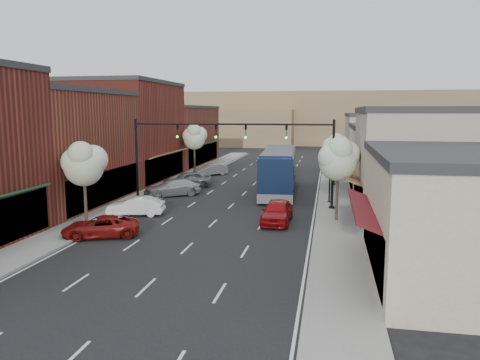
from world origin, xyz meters
The scene contains 29 objects.
ground centered at (0.00, 0.00, 0.00)m, with size 160.00×160.00×0.00m, color black.
sidewalk_left centered at (-8.40, 18.50, 0.07)m, with size 2.80×73.00×0.15m, color gray.
sidewalk_right centered at (8.40, 18.50, 0.07)m, with size 2.80×73.00×0.15m, color gray.
curb_left centered at (-7.00, 18.50, 0.07)m, with size 0.25×73.00×0.17m, color gray.
curb_right centered at (7.00, 18.50, 0.07)m, with size 0.25×73.00×0.17m, color gray.
bldg_left_midnear centered at (-14.23, 6.00, 4.66)m, with size 10.14×14.10×9.40m.
bldg_left_midfar centered at (-14.24, 20.00, 5.40)m, with size 10.14×14.10×10.90m.
bldg_left_far centered at (-14.22, 36.00, 4.16)m, with size 10.14×18.10×8.40m.
bldg_right_near centered at (13.69, -6.00, 2.92)m, with size 9.14×12.10×5.90m.
bldg_right_midnear centered at (13.72, 6.00, 3.91)m, with size 9.14×12.10×7.90m.
bldg_right_midfar centered at (13.70, 18.00, 3.17)m, with size 9.14×12.10×6.40m.
bldg_right_far centered at (13.71, 32.00, 3.66)m, with size 9.14×16.10×7.40m.
hill_far centered at (0.00, 90.00, 6.00)m, with size 120.00×30.00×12.00m, color #7A6647.
hill_near centered at (-25.00, 78.00, 4.00)m, with size 50.00×20.00×8.00m, color #7A6647.
signal_mast_right centered at (5.62, 8.00, 4.62)m, with size 8.22×0.46×7.00m.
signal_mast_left centered at (-5.62, 8.00, 4.62)m, with size 8.22×0.46×7.00m.
tree_right_near centered at (8.35, 3.94, 4.45)m, with size 2.85×2.65×5.95m.
tree_right_far centered at (8.35, 19.94, 3.99)m, with size 2.85×2.65×5.43m.
tree_left_near centered at (-8.25, -0.06, 4.22)m, with size 2.85×2.65×5.69m.
tree_left_far centered at (-8.25, 25.94, 4.60)m, with size 2.85×2.65×6.13m.
lamp_post_near centered at (7.80, 10.50, 3.01)m, with size 0.44×0.44×4.44m.
lamp_post_far centered at (7.80, 28.00, 3.01)m, with size 0.44×0.44×4.44m.
coach_bus centered at (3.11, 15.03, 2.11)m, with size 3.70×13.48×4.07m.
red_hatchback centered at (4.30, 2.96, 0.80)m, with size 1.89×4.71×1.60m, color maroon.
parked_car_a centered at (-5.86, -2.68, 0.64)m, with size 2.13×4.62×1.28m, color maroon.
parked_car_b centered at (-6.20, 3.38, 0.69)m, with size 1.45×4.17×1.37m, color white.
parked_car_c centered at (-6.20, 11.60, 0.75)m, with size 2.11×5.19×1.51m, color #A7A6AC.
parked_car_d centered at (-6.20, 16.10, 0.82)m, with size 1.94×4.83×1.65m, color slate.
parked_car_e centered at (-6.20, 25.51, 0.69)m, with size 1.47×4.21×1.39m, color gray.
Camera 1 is at (7.67, -28.33, 7.60)m, focal length 35.00 mm.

